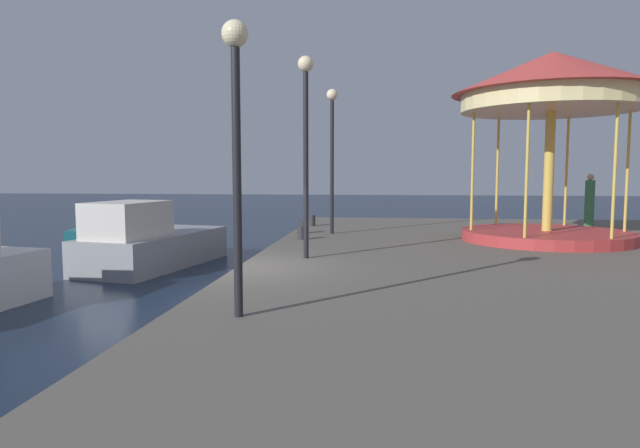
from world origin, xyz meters
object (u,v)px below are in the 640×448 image
Objects in this scene: carousel at (552,100)px; lamp_post_mid_promenade at (306,123)px; bollard_center at (312,220)px; bollard_south at (301,233)px; motorboat_teal at (110,230)px; lamp_post_far_end at (332,136)px; lamp_post_near_edge at (236,114)px; motorboat_grey at (149,243)px; bollard_north at (303,227)px; person_mid_promenade at (589,202)px.

carousel is 1.21× the size of lamp_post_mid_promenade.
bollard_center is 1.00× the size of bollard_south.
motorboat_teal is at bearing 166.82° from carousel.
motorboat_teal is 1.10× the size of lamp_post_far_end.
motorboat_teal is 7.88m from bollard_center.
lamp_post_mid_promenade is (0.19, 5.32, 0.37)m from lamp_post_near_edge.
bollard_south is at bearing 10.58° from motorboat_grey.
bollard_north is (-0.65, 10.62, -2.55)m from lamp_post_near_edge.
carousel is 7.72m from lamp_post_mid_promenade.
lamp_post_near_edge is (-6.71, -9.36, -1.30)m from carousel.
motorboat_teal is at bearing 163.68° from bollard_north.
bollard_center is (-0.88, 7.91, -2.92)m from lamp_post_mid_promenade.
person_mid_promenade is at bearing 5.11° from bollard_center.
motorboat_teal is 9.75m from lamp_post_far_end.
lamp_post_mid_promenade is 6.11m from bollard_north.
person_mid_promenade is (10.25, 0.92, 0.72)m from bollard_center.
carousel is at bearing -27.65° from bollard_center.
bollard_south is at bearing 100.16° from lamp_post_mid_promenade.
bollard_north and bollard_center have the same top height.
person_mid_promenade reaches higher than bollard_center.
lamp_post_mid_promenade is (8.74, -7.61, 3.36)m from motorboat_teal.
lamp_post_mid_promenade is at bearing -136.71° from person_mid_promenade.
lamp_post_mid_promenade is 11.53× the size of bollard_north.
motorboat_teal is at bearing -177.81° from bollard_center.
lamp_post_mid_promenade is at bearing -79.84° from bollard_south.
lamp_post_near_edge is 10.94m from bollard_north.
motorboat_grey is 1.36× the size of lamp_post_near_edge.
motorboat_grey is 1.05× the size of motorboat_teal.
motorboat_teal reaches higher than bollard_center.
carousel reaches higher than person_mid_promenade.
lamp_post_near_edge is 5.33m from lamp_post_mid_promenade.
bollard_south is 11.32m from person_mid_promenade.
bollard_south is at bearing -26.35° from motorboat_teal.
bollard_center is at bearing -174.89° from person_mid_promenade.
bollard_center is (7.86, 0.30, 0.44)m from motorboat_teal.
lamp_post_near_edge is 9.29m from bollard_south.
carousel is at bearing 3.46° from bollard_south.
lamp_post_far_end is at bearing 66.20° from bollard_south.
bollard_south is (0.20, -1.70, 0.00)m from bollard_north.
carousel is 8.41m from bollard_north.
bollard_north is (-7.36, 1.26, -3.85)m from carousel.
lamp_post_far_end reaches higher than motorboat_teal.
lamp_post_near_edge is 9.96× the size of bollard_north.
motorboat_grey is 15.67m from person_mid_promenade.
bollard_center is (-0.68, 13.23, -2.55)m from lamp_post_near_edge.
carousel is at bearing -11.27° from lamp_post_far_end.
lamp_post_near_edge reaches higher than motorboat_teal.
lamp_post_far_end is 3.50m from bollard_south.
carousel is 8.14m from bollard_south.
carousel is 11.59m from lamp_post_near_edge.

